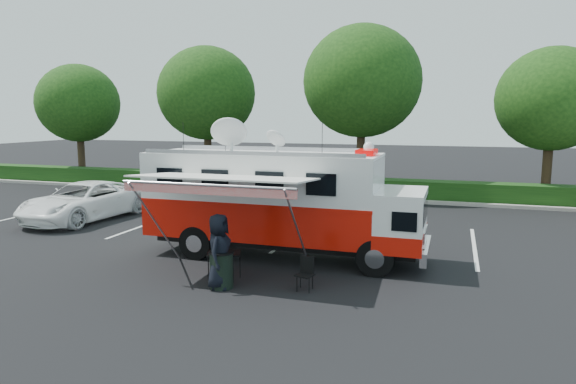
% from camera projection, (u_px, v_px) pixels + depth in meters
% --- Properties ---
extents(ground_plane, '(120.00, 120.00, 0.00)m').
position_uv_depth(ground_plane, '(283.00, 257.00, 15.36)').
color(ground_plane, black).
rests_on(ground_plane, ground).
extents(back_border, '(60.00, 6.14, 8.87)m').
position_uv_depth(back_border, '(384.00, 100.00, 26.40)').
color(back_border, '#9E998E').
rests_on(back_border, ground_plane).
extents(stall_lines, '(24.12, 5.50, 0.01)m').
position_uv_depth(stall_lines, '(296.00, 234.00, 18.33)').
color(stall_lines, silver).
rests_on(stall_lines, ground_plane).
extents(command_truck, '(8.30, 2.28, 3.99)m').
position_uv_depth(command_truck, '(280.00, 201.00, 15.13)').
color(command_truck, black).
rests_on(command_truck, ground_plane).
extents(awning, '(4.53, 2.36, 2.74)m').
position_uv_depth(awning, '(222.00, 181.00, 12.99)').
color(awning, silver).
rests_on(awning, ground_plane).
extents(white_suv, '(3.00, 5.69, 1.52)m').
position_uv_depth(white_suv, '(85.00, 220.00, 20.84)').
color(white_suv, white).
rests_on(white_suv, ground_plane).
extents(person, '(0.69, 0.97, 1.85)m').
position_uv_depth(person, '(220.00, 288.00, 12.62)').
color(person, black).
rests_on(person, ground_plane).
extents(folding_table, '(0.99, 0.84, 0.72)m').
position_uv_depth(folding_table, '(224.00, 254.00, 13.18)').
color(folding_table, black).
rests_on(folding_table, ground_plane).
extents(folding_chair, '(0.48, 0.50, 0.81)m').
position_uv_depth(folding_chair, '(306.00, 270.00, 12.45)').
color(folding_chair, black).
rests_on(folding_chair, ground_plane).
extents(trash_bin, '(0.61, 0.61, 0.92)m').
position_uv_depth(trash_bin, '(221.00, 269.00, 12.57)').
color(trash_bin, black).
rests_on(trash_bin, ground_plane).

